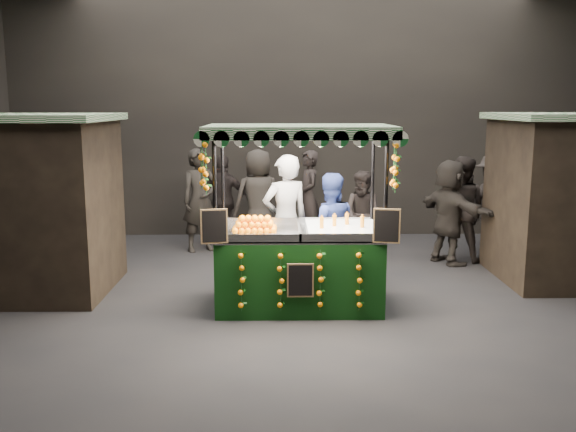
{
  "coord_description": "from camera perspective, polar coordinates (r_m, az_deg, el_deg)",
  "views": [
    {
      "loc": [
        -0.49,
        -8.05,
        2.74
      ],
      "look_at": [
        -0.36,
        0.52,
        1.2
      ],
      "focal_mm": 39.07,
      "sensor_mm": 36.0,
      "label": 1
    }
  ],
  "objects": [
    {
      "name": "ground",
      "position": [
        8.52,
        2.53,
        -8.6
      ],
      "size": [
        12.0,
        12.0,
        0.0
      ],
      "primitive_type": "plane",
      "color": "black",
      "rests_on": "ground"
    },
    {
      "name": "shopper_0",
      "position": [
        11.8,
        -8.01,
        1.42
      ],
      "size": [
        0.84,
        0.74,
        1.93
      ],
      "rotation": [
        0.0,
        0.0,
        0.49
      ],
      "color": "black",
      "rests_on": "ground"
    },
    {
      "name": "market_hall",
      "position": [
        8.09,
        2.72,
        14.72
      ],
      "size": [
        12.1,
        10.1,
        5.05
      ],
      "color": "black",
      "rests_on": "ground"
    },
    {
      "name": "shopper_5",
      "position": [
        11.12,
        14.46,
        0.36
      ],
      "size": [
        1.24,
        1.74,
        1.81
      ],
      "rotation": [
        0.0,
        0.0,
        2.04
      ],
      "color": "#2E2925",
      "rests_on": "ground"
    },
    {
      "name": "vendor_grey",
      "position": [
        9.45,
        -0.23,
        -0.43
      ],
      "size": [
        0.86,
        0.72,
        2.0
      ],
      "rotation": [
        0.0,
        0.0,
        3.53
      ],
      "color": "gray",
      "rests_on": "ground"
    },
    {
      "name": "juice_stall",
      "position": [
        8.46,
        1.08,
        -3.34
      ],
      "size": [
        2.54,
        1.5,
        2.46
      ],
      "color": "black",
      "rests_on": "ground"
    },
    {
      "name": "shopper_7",
      "position": [
        11.41,
        15.4,
        0.65
      ],
      "size": [
        1.11,
        1.02,
        1.85
      ],
      "rotation": [
        0.0,
        0.0,
        2.7
      ],
      "color": "black",
      "rests_on": "ground"
    },
    {
      "name": "vendor_blue",
      "position": [
        9.46,
        3.78,
        -1.28
      ],
      "size": [
        0.88,
        0.71,
        1.73
      ],
      "rotation": [
        0.0,
        0.0,
        3.21
      ],
      "color": "navy",
      "rests_on": "ground"
    },
    {
      "name": "shopper_4",
      "position": [
        11.84,
        -2.72,
        1.5
      ],
      "size": [
        1.08,
        0.87,
        1.91
      ],
      "rotation": [
        0.0,
        0.0,
        3.46
      ],
      "color": "#2B2723",
      "rests_on": "ground"
    },
    {
      "name": "shopper_2",
      "position": [
        12.36,
        -5.86,
        1.46
      ],
      "size": [
        1.08,
        0.58,
        1.76
      ],
      "rotation": [
        0.0,
        0.0,
        2.98
      ],
      "color": "black",
      "rests_on": "ground"
    },
    {
      "name": "neighbour_stall_left",
      "position": [
        9.96,
        -23.95,
        1.04
      ],
      "size": [
        3.0,
        2.2,
        2.6
      ],
      "color": "black",
      "rests_on": "ground"
    },
    {
      "name": "shopper_1",
      "position": [
        11.18,
        6.92,
        0.05
      ],
      "size": [
        0.95,
        0.86,
        1.58
      ],
      "rotation": [
        0.0,
        0.0,
        -0.44
      ],
      "color": "#2E2725",
      "rests_on": "ground"
    },
    {
      "name": "shopper_3",
      "position": [
        12.17,
        18.19,
        1.1
      ],
      "size": [
        1.38,
        1.24,
        1.85
      ],
      "rotation": [
        0.0,
        0.0,
        0.59
      ],
      "color": "#2A2422",
      "rests_on": "ground"
    },
    {
      "name": "shopper_6",
      "position": [
        12.42,
        1.86,
        1.75
      ],
      "size": [
        0.59,
        0.76,
        1.84
      ],
      "rotation": [
        0.0,
        0.0,
        -1.32
      ],
      "color": "black",
      "rests_on": "ground"
    }
  ]
}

